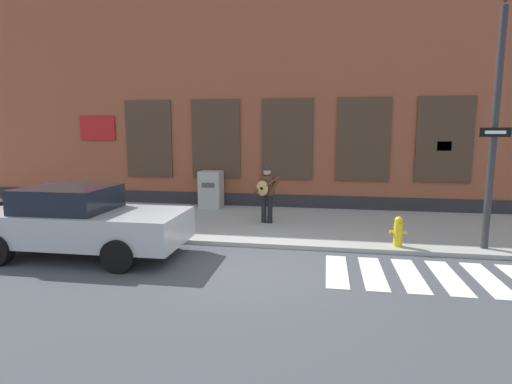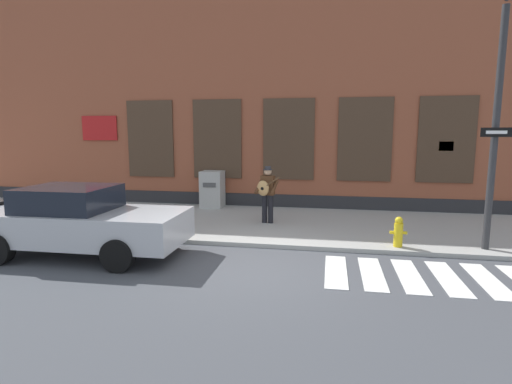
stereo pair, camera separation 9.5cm
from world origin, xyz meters
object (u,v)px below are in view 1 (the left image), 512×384
object	(u,v)px
utility_box	(211,189)
fire_hydrant	(398,232)
red_car	(78,221)
busker	(266,191)
traffic_light	(512,74)

from	to	relation	value
utility_box	fire_hydrant	xyz separation A→B (m)	(5.62, -4.00, -0.29)
red_car	utility_box	xyz separation A→B (m)	(1.38, 5.59, -0.03)
red_car	busker	distance (m)	5.03
busker	fire_hydrant	world-z (taller)	busker
red_car	fire_hydrant	bearing A→B (deg)	12.83
busker	fire_hydrant	xyz separation A→B (m)	(3.34, -1.85, -0.59)
busker	utility_box	xyz separation A→B (m)	(-2.28, 2.15, -0.30)
red_car	fire_hydrant	size ratio (longest dim) A/B	6.61
fire_hydrant	traffic_light	bearing A→B (deg)	-24.11
utility_box	fire_hydrant	bearing A→B (deg)	-35.45
red_car	busker	world-z (taller)	busker
red_car	utility_box	bearing A→B (deg)	76.14
busker	fire_hydrant	distance (m)	3.86
red_car	traffic_light	size ratio (longest dim) A/B	0.86
red_car	traffic_light	bearing A→B (deg)	5.22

